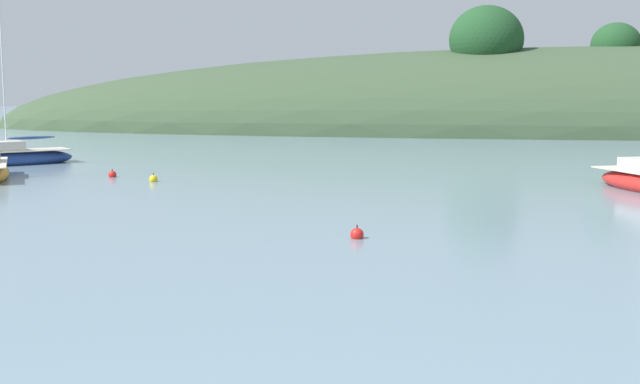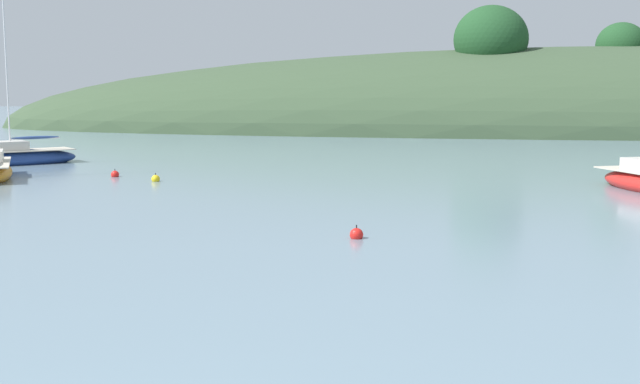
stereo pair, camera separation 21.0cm
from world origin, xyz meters
TOP-DOWN VIEW (x-y plane):
  - far_shoreline_hill at (25.19, 87.49)m, footprint 150.00×36.00m
  - sailboat_yellow_far at (-22.38, 39.94)m, footprint 7.18×7.03m
  - mooring_buoy_outer at (-10.34, 32.13)m, footprint 0.44×0.44m
  - mooring_buoy_channel at (1.48, 17.86)m, footprint 0.44×0.44m
  - mooring_buoy_inner at (-13.28, 33.89)m, footprint 0.44×0.44m

SIDE VIEW (x-z plane):
  - mooring_buoy_outer at x=-10.34m, z-range -0.15..0.39m
  - mooring_buoy_channel at x=1.48m, z-range -0.15..0.39m
  - mooring_buoy_inner at x=-13.28m, z-range -0.15..0.39m
  - far_shoreline_hill at x=25.19m, z-range -11.62..11.87m
  - sailboat_yellow_far at x=-22.38m, z-range -5.03..5.93m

